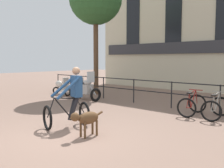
# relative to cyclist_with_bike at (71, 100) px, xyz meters

# --- Properties ---
(ground_plane) EXTENTS (60.00, 60.00, 0.00)m
(ground_plane) POSITION_rel_cyclist_with_bike_xyz_m (0.61, -0.74, -0.76)
(ground_plane) COLOR #846656
(canal_railing) EXTENTS (15.05, 0.05, 1.05)m
(canal_railing) POSITION_rel_cyclist_with_bike_xyz_m (0.61, 4.46, -0.05)
(canal_railing) COLOR black
(canal_railing) RESTS_ON ground_plane
(cyclist_with_bike) EXTENTS (0.97, 1.31, 1.70)m
(cyclist_with_bike) POSITION_rel_cyclist_with_bike_xyz_m (0.00, 0.00, 0.00)
(cyclist_with_bike) COLOR black
(cyclist_with_bike) RESTS_ON ground_plane
(dog) EXTENTS (0.31, 1.02, 0.66)m
(dog) POSITION_rel_cyclist_with_bike_xyz_m (1.05, -0.35, -0.30)
(dog) COLOR brown
(dog) RESTS_ON ground_plane
(parked_motorcycle) EXTENTS (1.70, 0.67, 1.35)m
(parked_motorcycle) POSITION_rel_cyclist_with_bike_xyz_m (-3.49, 3.53, -0.20)
(parked_motorcycle) COLOR black
(parked_motorcycle) RESTS_ON ground_plane
(parked_bicycle_near_lamp) EXTENTS (0.79, 1.18, 0.86)m
(parked_bicycle_near_lamp) POSITION_rel_cyclist_with_bike_xyz_m (1.80, 3.80, -0.41)
(parked_bicycle_near_lamp) COLOR black
(parked_bicycle_near_lamp) RESTS_ON ground_plane
(parked_bicycle_mid_left) EXTENTS (0.77, 1.17, 0.86)m
(parked_bicycle_mid_left) POSITION_rel_cyclist_with_bike_xyz_m (2.62, 3.80, -0.41)
(parked_bicycle_mid_left) COLOR black
(parked_bicycle_mid_left) RESTS_ON ground_plane
(parked_scooter) EXTENTS (1.31, 0.51, 0.96)m
(parked_scooter) POSITION_rel_cyclist_with_bike_xyz_m (-5.68, 3.79, -0.30)
(parked_scooter) COLOR black
(parked_scooter) RESTS_ON ground_plane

